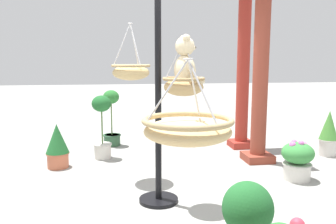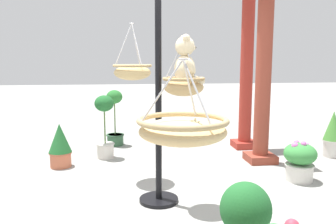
{
  "view_description": "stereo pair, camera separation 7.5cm",
  "coord_description": "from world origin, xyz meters",
  "px_view_note": "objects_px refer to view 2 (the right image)",
  "views": [
    {
      "loc": [
        3.56,
        -0.43,
        1.57
      ],
      "look_at": [
        0.01,
        0.11,
        1.04
      ],
      "focal_mm": 36.95,
      "sensor_mm": 36.0,
      "label": 1
    },
    {
      "loc": [
        3.57,
        -0.35,
        1.57
      ],
      "look_at": [
        0.01,
        0.11,
        1.04
      ],
      "focal_mm": 36.95,
      "sensor_mm": 36.0,
      "label": 2
    }
  ],
  "objects_px": {
    "teddy_bear": "(186,64)",
    "hanging_basket_left_high": "(132,71)",
    "display_pole_central": "(159,134)",
    "hanging_basket_right_low": "(183,129)",
    "potted_plant_fern_front": "(300,160)",
    "potted_plant_flowering_red": "(333,134)",
    "greenhouse_pillar_right": "(246,73)",
    "greenhouse_pillar_left": "(263,79)",
    "potted_plant_tall_leafy": "(115,119)",
    "potted_plant_small_succulent": "(245,215)",
    "potted_plant_bushy_green": "(60,145)",
    "potted_plant_trailing_ivy": "(105,125)",
    "hanging_basket_with_teddy": "(184,85)"
  },
  "relations": [
    {
      "from": "greenhouse_pillar_right",
      "to": "potted_plant_flowering_red",
      "type": "xyz_separation_m",
      "value": [
        0.78,
        1.23,
        -0.98
      ]
    },
    {
      "from": "hanging_basket_right_low",
      "to": "hanging_basket_with_teddy",
      "type": "bearing_deg",
      "value": 169.86
    },
    {
      "from": "hanging_basket_with_teddy",
      "to": "teddy_bear",
      "type": "relative_size",
      "value": 1.12
    },
    {
      "from": "hanging_basket_with_teddy",
      "to": "potted_plant_small_succulent",
      "type": "bearing_deg",
      "value": 18.24
    },
    {
      "from": "greenhouse_pillar_right",
      "to": "greenhouse_pillar_left",
      "type": "bearing_deg",
      "value": -3.87
    },
    {
      "from": "greenhouse_pillar_left",
      "to": "potted_plant_small_succulent",
      "type": "bearing_deg",
      "value": -24.75
    },
    {
      "from": "potted_plant_tall_leafy",
      "to": "potted_plant_bushy_green",
      "type": "distance_m",
      "value": 1.49
    },
    {
      "from": "greenhouse_pillar_right",
      "to": "potted_plant_flowering_red",
      "type": "bearing_deg",
      "value": 57.52
    },
    {
      "from": "teddy_bear",
      "to": "potted_plant_flowering_red",
      "type": "bearing_deg",
      "value": 120.5
    },
    {
      "from": "hanging_basket_with_teddy",
      "to": "greenhouse_pillar_left",
      "type": "distance_m",
      "value": 2.12
    },
    {
      "from": "potted_plant_fern_front",
      "to": "potted_plant_tall_leafy",
      "type": "distance_m",
      "value": 3.36
    },
    {
      "from": "greenhouse_pillar_left",
      "to": "hanging_basket_left_high",
      "type": "bearing_deg",
      "value": -73.58
    },
    {
      "from": "greenhouse_pillar_left",
      "to": "greenhouse_pillar_right",
      "type": "xyz_separation_m",
      "value": [
        -0.9,
        0.06,
        0.07
      ]
    },
    {
      "from": "potted_plant_flowering_red",
      "to": "potted_plant_small_succulent",
      "type": "xyz_separation_m",
      "value": [
        2.64,
        -2.45,
        -0.05
      ]
    },
    {
      "from": "potted_plant_fern_front",
      "to": "potted_plant_flowering_red",
      "type": "relative_size",
      "value": 0.72
    },
    {
      "from": "hanging_basket_with_teddy",
      "to": "potted_plant_trailing_ivy",
      "type": "height_order",
      "value": "hanging_basket_with_teddy"
    },
    {
      "from": "potted_plant_fern_front",
      "to": "potted_plant_flowering_red",
      "type": "distance_m",
      "value": 1.53
    },
    {
      "from": "teddy_bear",
      "to": "hanging_basket_right_low",
      "type": "xyz_separation_m",
      "value": [
        1.46,
        -0.29,
        -0.39
      ]
    },
    {
      "from": "greenhouse_pillar_left",
      "to": "potted_plant_fern_front",
      "type": "distance_m",
      "value": 1.38
    },
    {
      "from": "greenhouse_pillar_right",
      "to": "potted_plant_fern_front",
      "type": "xyz_separation_m",
      "value": [
        1.81,
        0.11,
        -1.09
      ]
    },
    {
      "from": "teddy_bear",
      "to": "potted_plant_trailing_ivy",
      "type": "xyz_separation_m",
      "value": [
        -2.03,
        -0.96,
        -1.0
      ]
    },
    {
      "from": "teddy_bear",
      "to": "hanging_basket_right_low",
      "type": "distance_m",
      "value": 1.54
    },
    {
      "from": "potted_plant_trailing_ivy",
      "to": "greenhouse_pillar_left",
      "type": "bearing_deg",
      "value": 77.88
    },
    {
      "from": "potted_plant_small_succulent",
      "to": "hanging_basket_left_high",
      "type": "bearing_deg",
      "value": -156.47
    },
    {
      "from": "potted_plant_flowering_red",
      "to": "greenhouse_pillar_right",
      "type": "bearing_deg",
      "value": -122.48
    },
    {
      "from": "display_pole_central",
      "to": "teddy_bear",
      "type": "bearing_deg",
      "value": 61.32
    },
    {
      "from": "teddy_bear",
      "to": "hanging_basket_left_high",
      "type": "relative_size",
      "value": 0.72
    },
    {
      "from": "potted_plant_fern_front",
      "to": "potted_plant_trailing_ivy",
      "type": "distance_m",
      "value": 2.98
    },
    {
      "from": "hanging_basket_left_high",
      "to": "potted_plant_bushy_green",
      "type": "relative_size",
      "value": 1.09
    },
    {
      "from": "greenhouse_pillar_right",
      "to": "potted_plant_tall_leafy",
      "type": "xyz_separation_m",
      "value": [
        -0.47,
        -2.35,
        -0.86
      ]
    },
    {
      "from": "teddy_bear",
      "to": "potted_plant_bushy_green",
      "type": "relative_size",
      "value": 0.78
    },
    {
      "from": "potted_plant_small_succulent",
      "to": "potted_plant_trailing_ivy",
      "type": "distance_m",
      "value": 3.3
    },
    {
      "from": "hanging_basket_left_high",
      "to": "potted_plant_flowering_red",
      "type": "relative_size",
      "value": 0.94
    },
    {
      "from": "potted_plant_fern_front",
      "to": "greenhouse_pillar_left",
      "type": "bearing_deg",
      "value": -169.56
    },
    {
      "from": "display_pole_central",
      "to": "greenhouse_pillar_right",
      "type": "relative_size",
      "value": 0.88
    },
    {
      "from": "greenhouse_pillar_left",
      "to": "potted_plant_flowering_red",
      "type": "relative_size",
      "value": 3.52
    },
    {
      "from": "greenhouse_pillar_right",
      "to": "hanging_basket_right_low",
      "type": "bearing_deg",
      "value": -25.19
    },
    {
      "from": "greenhouse_pillar_left",
      "to": "teddy_bear",
      "type": "bearing_deg",
      "value": -44.38
    },
    {
      "from": "hanging_basket_with_teddy",
      "to": "greenhouse_pillar_left",
      "type": "height_order",
      "value": "greenhouse_pillar_left"
    },
    {
      "from": "hanging_basket_left_high",
      "to": "hanging_basket_right_low",
      "type": "height_order",
      "value": "hanging_basket_left_high"
    },
    {
      "from": "hanging_basket_left_high",
      "to": "hanging_basket_right_low",
      "type": "relative_size",
      "value": 1.24
    },
    {
      "from": "display_pole_central",
      "to": "hanging_basket_left_high",
      "type": "height_order",
      "value": "display_pole_central"
    },
    {
      "from": "potted_plant_tall_leafy",
      "to": "potted_plant_trailing_ivy",
      "type": "distance_m",
      "value": 0.87
    },
    {
      "from": "display_pole_central",
      "to": "potted_plant_tall_leafy",
      "type": "distance_m",
      "value": 2.8
    },
    {
      "from": "potted_plant_fern_front",
      "to": "potted_plant_bushy_green",
      "type": "bearing_deg",
      "value": -107.59
    },
    {
      "from": "display_pole_central",
      "to": "greenhouse_pillar_right",
      "type": "height_order",
      "value": "greenhouse_pillar_right"
    },
    {
      "from": "teddy_bear",
      "to": "hanging_basket_left_high",
      "type": "distance_m",
      "value": 1.06
    },
    {
      "from": "hanging_basket_left_high",
      "to": "potted_plant_bushy_green",
      "type": "bearing_deg",
      "value": -123.46
    },
    {
      "from": "teddy_bear",
      "to": "greenhouse_pillar_right",
      "type": "distance_m",
      "value": 2.86
    },
    {
      "from": "teddy_bear",
      "to": "potted_plant_flowering_red",
      "type": "xyz_separation_m",
      "value": [
        -1.63,
        2.76,
        -1.16
      ]
    }
  ]
}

